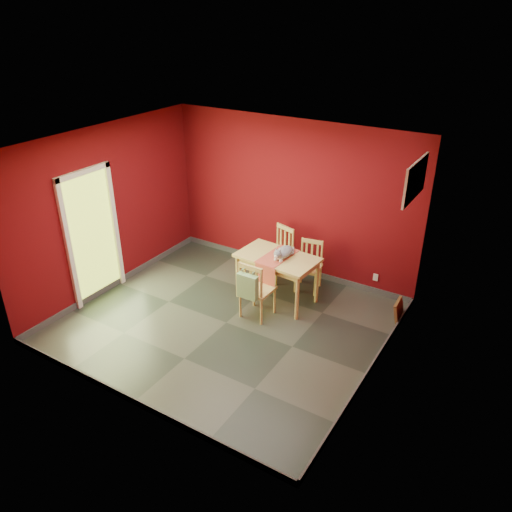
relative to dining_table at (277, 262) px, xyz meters
The scene contains 13 objects.
ground 1.24m from the dining_table, 107.67° to the right, with size 4.50×4.50×0.00m, color #2D342D.
room_shell 1.21m from the dining_table, 107.67° to the right, with size 4.50×4.50×4.50m.
doorway 2.93m from the dining_table, 151.40° to the right, with size 0.06×1.01×2.13m.
window 2.54m from the dining_table, ahead, with size 0.05×0.90×0.50m.
outlet_plate 1.67m from the dining_table, 37.93° to the left, with size 0.08×0.01×0.12m, color silver.
dining_table is the anchor object (origin of this frame).
table_runner 0.13m from the dining_table, 90.00° to the right, with size 0.42×0.78×0.38m.
chair_far_left 0.77m from the dining_table, 117.08° to the left, with size 0.54×0.54×0.93m.
chair_far_right 0.70m from the dining_table, 64.61° to the left, with size 0.46×0.46×0.85m.
chair_near 0.63m from the dining_table, 92.78° to the right, with size 0.45×0.45×0.95m.
tote_bag 0.82m from the dining_table, 92.29° to the right, with size 0.32×0.19×0.45m.
cat 0.24m from the dining_table, 19.56° to the left, with size 0.24×0.46×0.23m, color slate, non-canonical shape.
picture_frame 1.98m from the dining_table, 11.97° to the left, with size 0.13×0.36×0.35m.
Camera 1 is at (3.65, -5.08, 4.32)m, focal length 35.00 mm.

